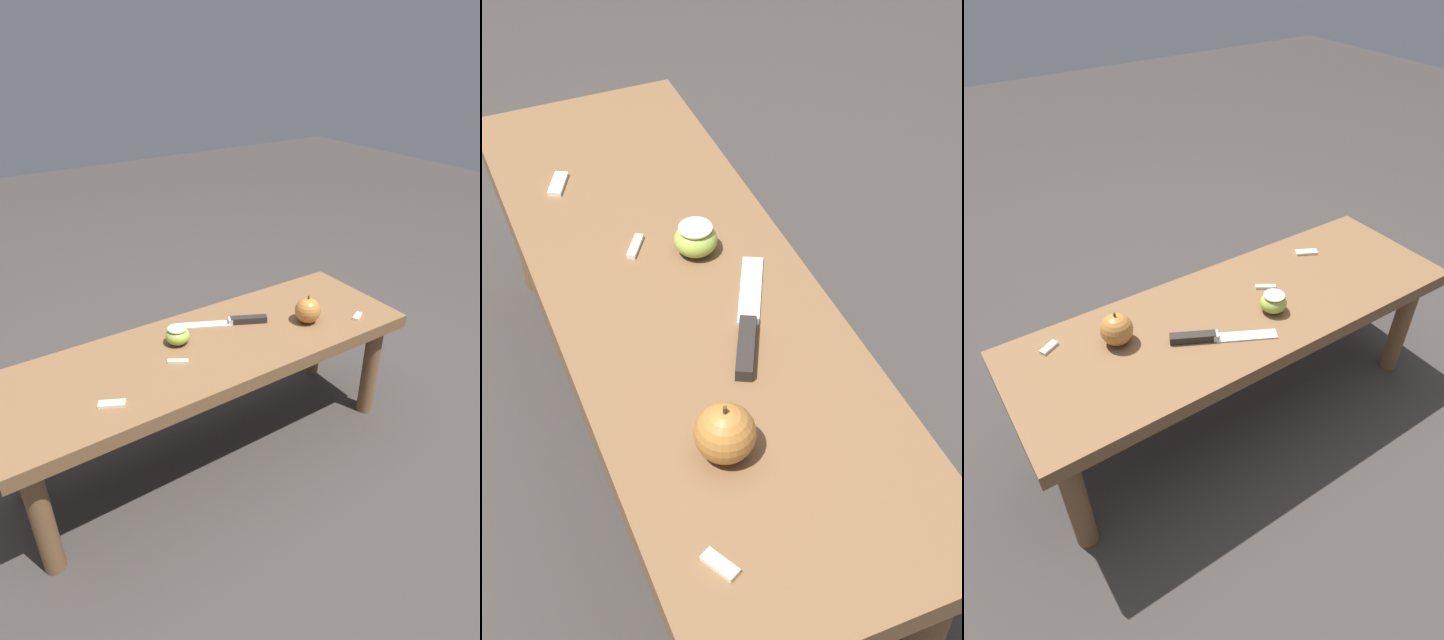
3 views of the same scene
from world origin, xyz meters
The scene contains 8 objects.
ground_plane centered at (0.00, 0.00, 0.00)m, with size 8.00×8.00×0.00m, color #383330.
wooden_bench centered at (0.00, 0.00, 0.33)m, with size 1.19×0.40×0.39m.
knife centered at (-0.13, -0.05, 0.39)m, with size 0.24×0.14×0.02m.
apple_whole centered at (-0.31, 0.06, 0.42)m, with size 0.08×0.08×0.09m.
apple_cut centered at (0.07, -0.05, 0.41)m, with size 0.07×0.07×0.05m.
apple_slice_near_knife centered at (0.32, 0.10, 0.39)m, with size 0.07×0.05×0.01m.
apple_slice_center centered at (-0.46, 0.12, 0.39)m, with size 0.05×0.04×0.01m.
apple_slice_near_bowl centered at (0.11, 0.03, 0.39)m, with size 0.05×0.04×0.01m.
Camera 1 is at (0.58, 1.03, 1.14)m, focal length 28.00 mm.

